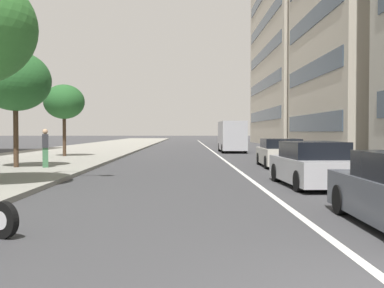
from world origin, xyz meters
name	(u,v)px	position (x,y,z in m)	size (l,w,h in m)	color
sidewalk_right_plaza	(64,154)	(30.00, 11.27, 0.07)	(160.00, 9.50, 0.15)	gray
lane_centre_stripe	(214,152)	(35.00, 0.00, 0.00)	(110.00, 0.16, 0.01)	silver
car_lead_in_lane	(312,165)	(10.30, -1.66, 0.67)	(4.35, 1.96, 1.41)	#B7B7BC
car_following_behind	(280,153)	(18.57, -2.32, 0.66)	(4.35, 2.02, 1.38)	beige
delivery_van_ahead	(232,136)	(34.91, -1.52, 1.38)	(5.83, 2.03, 2.58)	#B7B7BC
street_tree_by_lamp_post	(15,81)	(16.43, 9.85, 3.95)	(3.10, 3.10, 5.13)	#473323
street_tree_far_plaza	(64,102)	(25.91, 10.17, 3.63)	(2.60, 2.60, 4.61)	#473323
pedestrian_on_plaza	(45,148)	(16.32, 8.53, 1.01)	(0.46, 0.37, 1.70)	#3F724C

